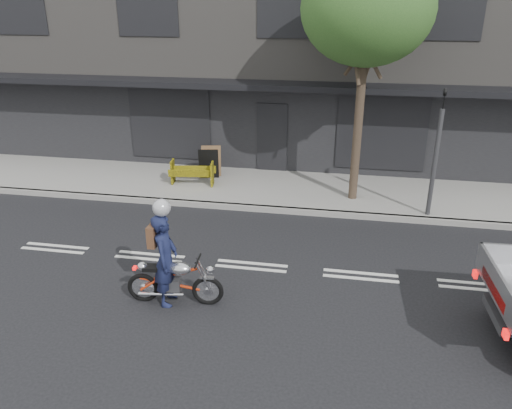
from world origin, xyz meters
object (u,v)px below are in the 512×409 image
object	(u,v)px
street_tree	(367,9)
traffic_light_pole	(435,161)
construction_barrier	(190,174)
rider	(166,260)
sandwich_board	(209,164)
motorcycle	(175,280)

from	to	relation	value
street_tree	traffic_light_pole	bearing A→B (deg)	-23.03
street_tree	construction_barrier	size ratio (longest dim) A/B	4.93
rider	sandwich_board	size ratio (longest dim) A/B	1.88
street_tree	rider	distance (m)	8.12
motorcycle	sandwich_board	distance (m)	6.83
traffic_light_pole	sandwich_board	world-z (taller)	traffic_light_pole
street_tree	construction_barrier	bearing A→B (deg)	178.93
traffic_light_pole	construction_barrier	size ratio (longest dim) A/B	2.56
rider	traffic_light_pole	bearing A→B (deg)	-52.97
traffic_light_pole	motorcycle	world-z (taller)	traffic_light_pole
traffic_light_pole	sandwich_board	size ratio (longest dim) A/B	3.52
rider	sandwich_board	distance (m)	6.81
street_tree	construction_barrier	distance (m)	6.84
traffic_light_pole	motorcycle	size ratio (longest dim) A/B	1.83
sandwich_board	street_tree	bearing A→B (deg)	-22.07
rider	sandwich_board	bearing A→B (deg)	3.40
motorcycle	sandwich_board	bearing A→B (deg)	94.65
sandwich_board	motorcycle	bearing A→B (deg)	-91.62
construction_barrier	motorcycle	bearing A→B (deg)	-75.63
street_tree	motorcycle	world-z (taller)	street_tree
traffic_light_pole	construction_barrier	bearing A→B (deg)	172.25
rider	construction_barrier	distance (m)	6.13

